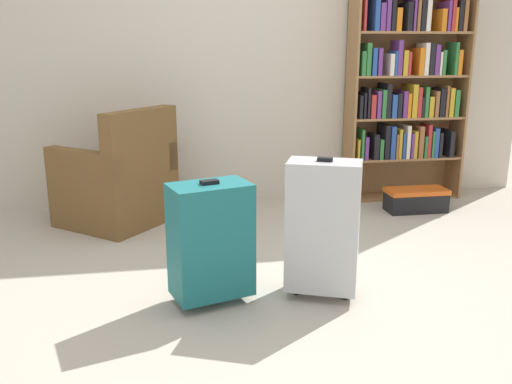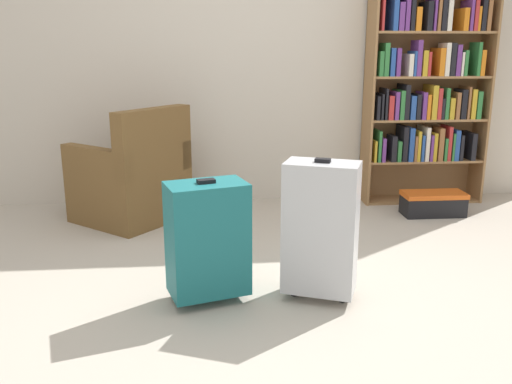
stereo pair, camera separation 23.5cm
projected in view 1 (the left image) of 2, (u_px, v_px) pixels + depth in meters
name	position (u px, v px, depth m)	size (l,w,h in m)	color
ground_plane	(275.00, 294.00, 3.08)	(9.49, 9.49, 0.00)	#B2A899
back_wall	(229.00, 51.00, 4.67)	(5.42, 0.10, 2.60)	beige
bookshelf	(406.00, 89.00, 4.79)	(1.03, 0.29, 1.80)	olive
armchair	(119.00, 183.00, 4.23)	(0.99, 0.99, 0.90)	brown
mug	(189.00, 215.00, 4.34)	(0.12, 0.08, 0.10)	red
storage_box	(416.00, 199.00, 4.58)	(0.50, 0.23, 0.19)	black
suitcase_teal	(211.00, 240.00, 2.89)	(0.47, 0.36, 0.68)	#19666B
suitcase_silver	(323.00, 226.00, 2.95)	(0.44, 0.35, 0.78)	#B7BABF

